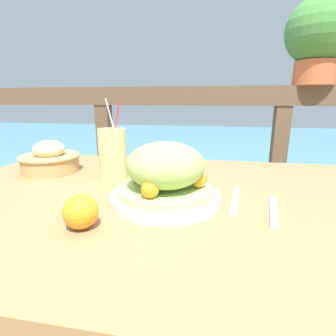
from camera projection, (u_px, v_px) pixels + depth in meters
name	position (u px, v px, depth m)	size (l,w,h in m)	color
patio_table	(158.00, 223.00, 0.73)	(1.28, 0.87, 0.73)	#997047
railing_fence	(187.00, 145.00, 1.37)	(2.80, 0.08, 1.03)	brown
sea_backdrop	(205.00, 153.00, 3.88)	(12.00, 4.00, 0.40)	teal
salad_plate	(165.00, 177.00, 0.64)	(0.27, 0.27, 0.15)	silver
drink_glass	(113.00, 153.00, 0.84)	(0.09, 0.09, 0.25)	#DBCC7F
bread_basket	(50.00, 159.00, 0.92)	(0.20, 0.20, 0.11)	tan
potted_plant	(319.00, 36.00, 1.14)	(0.29, 0.29, 0.37)	#B75B38
fork	(235.00, 200.00, 0.66)	(0.04, 0.18, 0.00)	silver
knife	(273.00, 210.00, 0.60)	(0.05, 0.18, 0.00)	silver
orange_near_basket	(81.00, 212.00, 0.51)	(0.07, 0.07, 0.07)	orange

